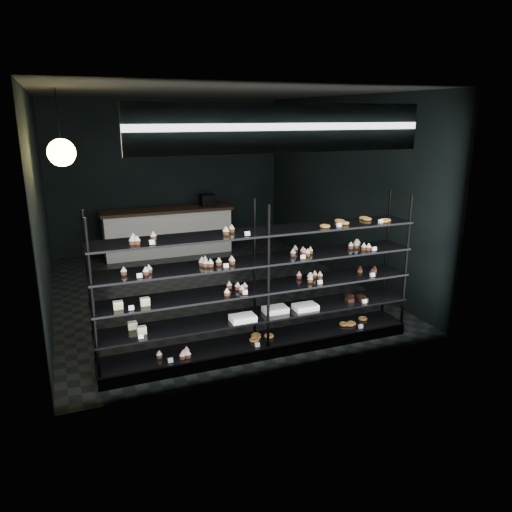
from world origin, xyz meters
name	(u,v)px	position (x,y,z in m)	size (l,w,h in m)	color
room	(207,197)	(0.00, 0.00, 1.60)	(5.01, 6.01, 3.20)	black
display_shelf	(260,305)	(-0.07, -2.45, 0.63)	(4.00, 0.50, 1.91)	black
signage	(284,128)	(0.00, -2.93, 2.75)	(3.30, 0.05, 0.50)	#0C193C
pendant_lamp	(62,153)	(-2.15, -1.32, 2.45)	(0.33, 0.33, 0.89)	black
service_counter	(168,231)	(-0.15, 2.50, 0.50)	(2.74, 0.65, 1.23)	silver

